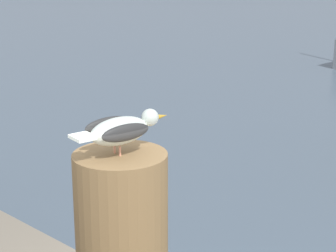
{
  "coord_description": "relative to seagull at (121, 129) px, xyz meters",
  "views": [
    {
      "loc": [
        0.74,
        -1.72,
        3.09
      ],
      "look_at": [
        -0.76,
        -0.12,
        2.45
      ],
      "focal_mm": 63.96,
      "sensor_mm": 36.0,
      "label": 1
    }
  ],
  "objects": [
    {
      "name": "seagull",
      "position": [
        0.0,
        0.0,
        0.0
      ],
      "size": [
        0.18,
        0.39,
        0.14
      ],
      "color": "tan",
      "rests_on": "mooring_post"
    }
  ]
}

